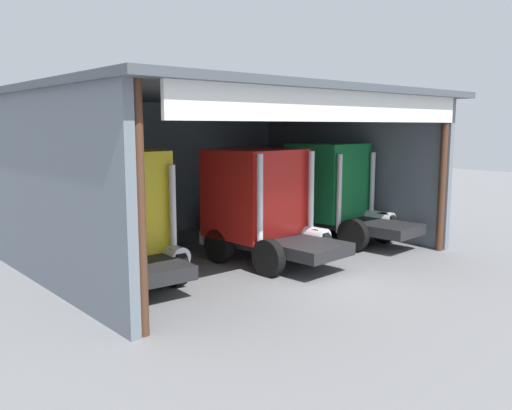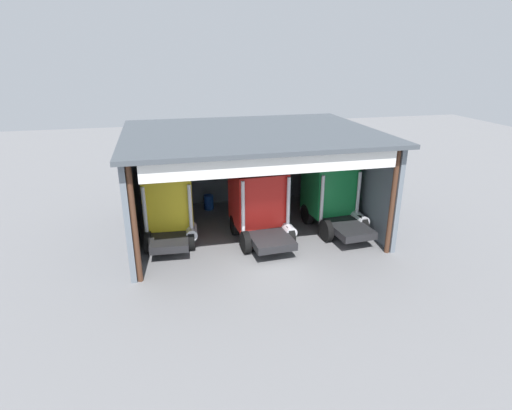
% 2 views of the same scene
% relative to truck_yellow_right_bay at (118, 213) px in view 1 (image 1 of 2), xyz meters
% --- Properties ---
extents(ground_plane, '(80.00, 80.00, 0.00)m').
position_rel_truck_yellow_right_bay_xyz_m(ground_plane, '(4.32, -4.12, -1.94)').
color(ground_plane, slate).
rests_on(ground_plane, ground).
extents(workshop_shed, '(12.71, 9.96, 5.42)m').
position_rel_truck_yellow_right_bay_xyz_m(workshop_shed, '(4.32, 1.35, 1.75)').
color(workshop_shed, slate).
rests_on(workshop_shed, ground).
extents(truck_yellow_right_bay, '(2.61, 4.52, 3.64)m').
position_rel_truck_yellow_right_bay_xyz_m(truck_yellow_right_bay, '(0.00, 0.00, 0.00)').
color(truck_yellow_right_bay, yellow).
rests_on(truck_yellow_right_bay, ground).
extents(truck_red_yard_outside, '(2.89, 4.74, 3.58)m').
position_rel_truck_yellow_right_bay_xyz_m(truck_red_yard_outside, '(4.49, -0.88, -0.03)').
color(truck_red_yard_outside, red).
rests_on(truck_red_yard_outside, ground).
extents(truck_green_left_bay, '(2.73, 5.08, 3.66)m').
position_rel_truck_yellow_right_bay_xyz_m(truck_green_left_bay, '(8.65, -0.38, -0.03)').
color(truck_green_left_bay, '#197F3D').
rests_on(truck_green_left_bay, ground).
extents(oil_drum, '(0.58, 0.58, 0.89)m').
position_rel_truck_yellow_right_bay_xyz_m(oil_drum, '(2.45, 3.89, -1.49)').
color(oil_drum, '#194CB2').
rests_on(oil_drum, ground).
extents(tool_cart, '(0.90, 0.60, 1.00)m').
position_rel_truck_yellow_right_bay_xyz_m(tool_cart, '(6.51, 3.57, -1.44)').
color(tool_cart, black).
rests_on(tool_cart, ground).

